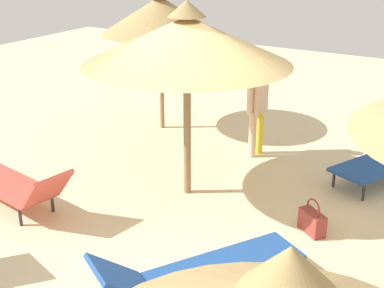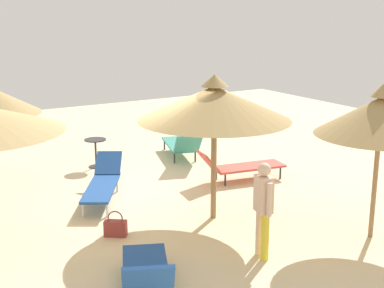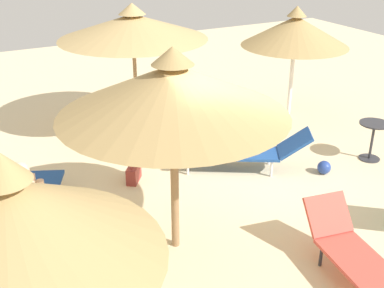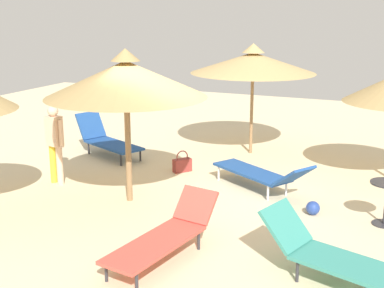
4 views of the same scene
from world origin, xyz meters
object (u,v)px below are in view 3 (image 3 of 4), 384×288
object	(u,v)px
side_table_round	(373,135)
handbag	(134,173)
parasol_umbrella_back	(133,26)
beach_ball	(324,167)
parasol_umbrella_edge	(295,31)
person_standing_back	(27,213)
lounge_chair_far_right	(246,151)
lounge_chair_near_right	(363,261)
parasol_umbrella_center	(173,90)
parasol_umbrella_near_left	(11,222)

from	to	relation	value
side_table_round	handbag	bearing A→B (deg)	163.35
parasol_umbrella_back	beach_ball	world-z (taller)	parasol_umbrella_back
handbag	side_table_round	bearing A→B (deg)	-16.65
parasol_umbrella_edge	person_standing_back	xyz separation A→B (m)	(-6.28, -2.92, -1.04)
parasol_umbrella_back	person_standing_back	distance (m)	4.95
handbag	side_table_round	world-z (taller)	side_table_round
person_standing_back	side_table_round	xyz separation A→B (m)	(6.27, 0.45, -0.42)
lounge_chair_far_right	handbag	distance (m)	2.03
parasol_umbrella_back	handbag	xyz separation A→B (m)	(-0.91, -2.06, -2.05)
lounge_chair_near_right	parasol_umbrella_back	bearing A→B (deg)	95.61
parasol_umbrella_back	parasol_umbrella_center	bearing A→B (deg)	-104.86
handbag	lounge_chair_near_right	bearing A→B (deg)	-68.63
parasol_umbrella_center	parasol_umbrella_near_left	xyz separation A→B (m)	(-2.20, -1.92, -0.06)
lounge_chair_far_right	lounge_chair_near_right	bearing A→B (deg)	-98.18
parasol_umbrella_back	person_standing_back	world-z (taller)	parasol_umbrella_back
parasol_umbrella_near_left	handbag	size ratio (longest dim) A/B	5.75
handbag	beach_ball	bearing A→B (deg)	-23.09
handbag	beach_ball	size ratio (longest dim) A/B	1.99
person_standing_back	beach_ball	bearing A→B (deg)	4.50
parasol_umbrella_edge	beach_ball	bearing A→B (deg)	-114.96
person_standing_back	parasol_umbrella_center	bearing A→B (deg)	-7.91
parasol_umbrella_center	parasol_umbrella_edge	distance (m)	5.46
person_standing_back	handbag	bearing A→B (deg)	40.53
parasol_umbrella_edge	parasol_umbrella_back	bearing A→B (deg)	165.72
parasol_umbrella_edge	parasol_umbrella_near_left	bearing A→B (deg)	-142.42
parasol_umbrella_center	handbag	world-z (taller)	parasol_umbrella_center
lounge_chair_far_right	handbag	xyz separation A→B (m)	(-1.94, 0.55, -0.22)
parasol_umbrella_center	lounge_chair_far_right	bearing A→B (deg)	34.14
parasol_umbrella_near_left	beach_ball	size ratio (longest dim) A/B	11.42
handbag	side_table_round	xyz separation A→B (m)	(4.26, -1.27, 0.34)
person_standing_back	beach_ball	xyz separation A→B (m)	(5.10, 0.40, -0.80)
parasol_umbrella_near_left	parasol_umbrella_edge	size ratio (longest dim) A/B	1.10
parasol_umbrella_back	handbag	size ratio (longest dim) A/B	6.23
parasol_umbrella_back	lounge_chair_far_right	world-z (taller)	parasol_umbrella_back
lounge_chair_near_right	parasol_umbrella_near_left	bearing A→B (deg)	-178.26
lounge_chair_far_right	beach_ball	distance (m)	1.41
lounge_chair_far_right	person_standing_back	size ratio (longest dim) A/B	1.41
parasol_umbrella_near_left	handbag	world-z (taller)	parasol_umbrella_near_left
parasol_umbrella_center	side_table_round	world-z (taller)	parasol_umbrella_center
side_table_round	beach_ball	world-z (taller)	side_table_round
parasol_umbrella_center	beach_ball	xyz separation A→B (m)	(3.26, 0.66, -2.14)
side_table_round	parasol_umbrella_near_left	bearing A→B (deg)	-158.36
parasol_umbrella_near_left	parasol_umbrella_back	bearing A→B (deg)	61.24
parasol_umbrella_center	side_table_round	bearing A→B (deg)	9.05
lounge_chair_near_right	side_table_round	world-z (taller)	lounge_chair_near_right
parasol_umbrella_edge	handbag	size ratio (longest dim) A/B	5.20
parasol_umbrella_center	person_standing_back	size ratio (longest dim) A/B	1.79
side_table_round	parasol_umbrella_edge	bearing A→B (deg)	89.75
side_table_round	parasol_umbrella_center	bearing A→B (deg)	-170.95
parasol_umbrella_near_left	handbag	bearing A→B (deg)	58.78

